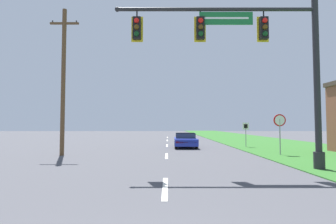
# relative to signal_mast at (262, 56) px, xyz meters

# --- Properties ---
(grass_verge_right) EXTENTS (10.00, 110.00, 0.04)m
(grass_verge_right) POSITION_rel_signal_mast_xyz_m (6.47, 20.84, -4.77)
(grass_verge_right) COLOR #2D6626
(grass_verge_right) RESTS_ON ground
(road_center_line) EXTENTS (0.16, 34.80, 0.01)m
(road_center_line) POSITION_rel_signal_mast_xyz_m (-4.03, 12.84, -4.78)
(road_center_line) COLOR silver
(road_center_line) RESTS_ON ground
(signal_mast) EXTENTS (8.82, 0.47, 7.67)m
(signal_mast) POSITION_rel_signal_mast_xyz_m (0.00, 0.00, 0.00)
(signal_mast) COLOR #232326
(signal_mast) RESTS_ON grass_verge_right
(car_ahead) EXTENTS (1.90, 4.29, 1.19)m
(car_ahead) POSITION_rel_signal_mast_xyz_m (-2.49, 11.03, -4.18)
(car_ahead) COLOR black
(car_ahead) RESTS_ON ground
(stop_sign) EXTENTS (0.76, 0.07, 2.50)m
(stop_sign) POSITION_rel_signal_mast_xyz_m (3.00, 5.26, -2.92)
(stop_sign) COLOR gray
(stop_sign) RESTS_ON grass_verge_right
(route_sign_post) EXTENTS (0.55, 0.06, 2.03)m
(route_sign_post) POSITION_rel_signal_mast_xyz_m (2.62, 11.12, -3.26)
(route_sign_post) COLOR gray
(route_sign_post) RESTS_ON grass_verge_right
(utility_pole_near) EXTENTS (1.80, 0.26, 9.17)m
(utility_pole_near) POSITION_rel_signal_mast_xyz_m (-10.48, 5.18, -0.05)
(utility_pole_near) COLOR brown
(utility_pole_near) RESTS_ON ground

